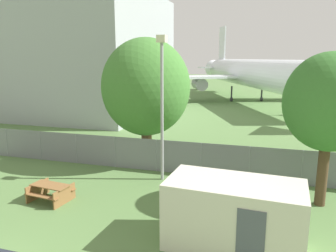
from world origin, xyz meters
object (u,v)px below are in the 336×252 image
Objects in this scene: picnic_bench_near_cabin at (51,191)px; tree_left_of_cabin at (330,103)px; airplane at (251,73)px; tree_near_hangar at (146,87)px; portable_cabin at (234,215)px.

picnic_bench_near_cabin is 0.29× the size of tree_left_of_cabin.
picnic_bench_near_cabin is at bearing -34.02° from airplane.
tree_near_hangar is (2.26, 6.42, 4.12)m from picnic_bench_near_cabin.
picnic_bench_near_cabin is (-7.06, -36.68, -3.65)m from airplane.
airplane reaches higher than tree_left_of_cabin.
airplane is 8.53× the size of portable_cabin.
portable_cabin is (1.11, -38.09, -2.97)m from airplane.
tree_left_of_cabin reaches higher than picnic_bench_near_cabin.
tree_left_of_cabin is at bearing 14.22° from picnic_bench_near_cabin.
picnic_bench_near_cabin is (-8.17, 1.40, -0.68)m from portable_cabin.
tree_near_hangar is 1.14× the size of tree_left_of_cabin.
tree_left_of_cabin is (4.46, -33.76, 0.37)m from airplane.
airplane is 20.91× the size of picnic_bench_near_cabin.
airplane is 5.26× the size of tree_near_hangar.
tree_near_hangar is at bearing 131.05° from portable_cabin.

